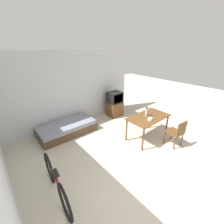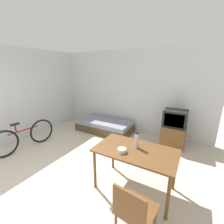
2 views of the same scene
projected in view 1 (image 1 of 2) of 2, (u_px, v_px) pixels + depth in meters
name	position (u px, v px, depth m)	size (l,w,h in m)	color
ground_plane	(155.00, 188.00, 3.23)	(20.00, 20.00, 0.00)	beige
wall_back	(68.00, 90.00, 5.34)	(5.65, 0.06, 2.70)	silver
daybed	(67.00, 128.00, 5.16)	(1.89, 0.92, 0.39)	#4C3823
tv	(115.00, 104.00, 6.37)	(0.60, 0.52, 1.04)	brown
dining_table	(148.00, 119.00, 4.71)	(1.36, 0.78, 0.78)	brown
wooden_chair	(177.00, 132.00, 4.40)	(0.49, 0.49, 0.85)	brown
bicycle	(56.00, 183.00, 2.93)	(0.19, 1.67, 0.78)	black
thermos_flask	(146.00, 111.00, 4.66)	(0.07, 0.07, 0.29)	#B7B7BC
mate_bowl	(150.00, 119.00, 4.44)	(0.14, 0.14, 0.06)	beige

